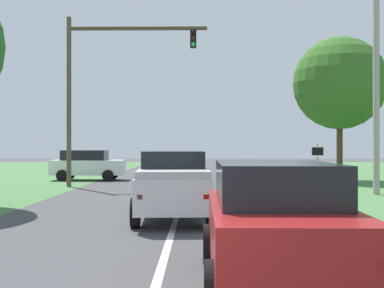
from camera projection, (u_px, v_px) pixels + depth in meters
The scene contains 8 objects.
ground_plane at pixel (178, 211), 16.04m from camera, with size 120.00×120.00×0.00m, color #424244.
red_suv_near at pixel (276, 221), 7.58m from camera, with size 2.27×4.46×1.89m.
pickup_truck_lead at pixel (173, 185), 14.18m from camera, with size 2.39×4.99×1.99m.
traffic_light at pixel (102, 76), 25.14m from camera, with size 7.25×0.40×8.76m.
keep_moving_sign at pixel (317, 161), 22.38m from camera, with size 0.60×0.09×2.22m.
oak_tree_right at pixel (340, 83), 29.42m from camera, with size 5.56×5.56×8.66m.
crossing_suv_far at pixel (87, 165), 29.90m from camera, with size 4.41×2.06×1.83m.
utility_pole_right at pixel (376, 81), 21.28m from camera, with size 0.28×0.28×9.95m, color #9E998E.
Camera 1 is at (0.65, -4.08, 2.17)m, focal length 45.73 mm.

